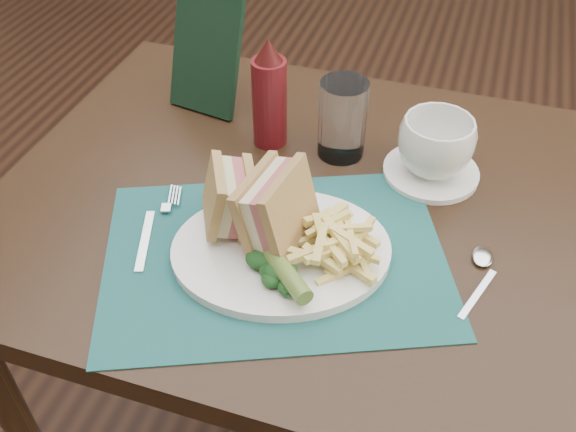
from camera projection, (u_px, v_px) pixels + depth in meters
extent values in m
plane|color=black|center=(345.00, 286.00, 1.83)|extent=(7.00, 7.00, 0.00)
cube|color=#195150|center=(275.00, 257.00, 0.88)|extent=(0.56, 0.49, 0.00)
cylinder|color=#4F6D29|center=(282.00, 268.00, 0.81)|extent=(0.10, 0.10, 0.03)
cylinder|color=white|center=(431.00, 172.00, 1.01)|extent=(0.17, 0.17, 0.01)
imported|color=white|center=(436.00, 146.00, 0.98)|extent=(0.15, 0.15, 0.09)
cylinder|color=silver|center=(342.00, 119.00, 1.01)|extent=(0.08, 0.08, 0.13)
cube|color=black|center=(206.00, 53.00, 1.10)|extent=(0.14, 0.10, 0.20)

